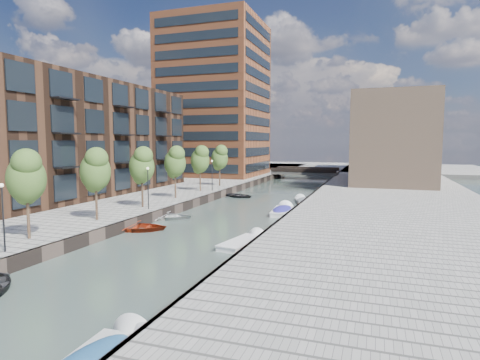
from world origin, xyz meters
The scene contains 27 objects.
water centered at (0.00, 40.00, 0.00)m, with size 300.00×300.00×0.00m, color #38473F.
quay_left centered at (-36.00, 40.00, 0.50)m, with size 60.00×140.00×1.00m, color gray.
quay_right centered at (16.00, 40.00, 0.50)m, with size 20.00×140.00×1.00m, color gray.
quay_wall_left centered at (-6.10, 40.00, 0.50)m, with size 0.25×140.00×1.00m, color #332823.
quay_wall_right centered at (6.10, 40.00, 0.50)m, with size 0.25×140.00×1.00m, color #332823.
far_closure centered at (0.00, 100.00, 0.50)m, with size 80.00×40.00×1.00m, color gray.
apartment_block centered at (-20.00, 30.00, 8.00)m, with size 8.00×38.00×14.00m, color black.
tower centered at (-17.00, 65.00, 16.00)m, with size 18.00×18.00×30.00m, color brown.
tan_block_near centered at (16.00, 62.00, 8.00)m, with size 12.00×25.00×14.00m, color #917158.
tan_block_far centered at (16.00, 88.00, 9.00)m, with size 12.00×20.00×16.00m, color #917158.
bridge centered at (0.00, 72.00, 1.39)m, with size 13.00×6.00×1.30m.
tree_1 centered at (-8.50, 11.00, 5.31)m, with size 2.50×2.50×5.95m.
tree_2 centered at (-8.50, 18.00, 5.31)m, with size 2.50×2.50×5.95m.
tree_3 centered at (-8.50, 25.00, 5.31)m, with size 2.50×2.50×5.95m.
tree_4 centered at (-8.50, 32.00, 5.31)m, with size 2.50×2.50×5.95m.
tree_5 centered at (-8.50, 39.00, 5.31)m, with size 2.50×2.50×5.95m.
tree_6 centered at (-8.50, 46.00, 5.31)m, with size 2.50×2.50×5.95m.
lamp_0 centered at (-7.20, 8.00, 3.51)m, with size 0.24×0.24×4.12m.
lamp_1 centered at (-7.20, 24.00, 3.51)m, with size 0.24×0.24×4.12m.
lamp_2 centered at (-7.20, 40.00, 3.51)m, with size 0.24×0.24×4.12m.
sloop_2 centered at (-5.40, 19.41, 0.00)m, with size 3.53×4.95×1.03m, color maroon.
sloop_3 centered at (-5.40, 24.79, 0.00)m, with size 3.27×4.57×0.95m, color silver.
sloop_4 centered at (-4.04, 41.84, 0.00)m, with size 3.06×4.29×0.89m, color black.
motorboat_2 centered at (4.73, 18.05, 0.09)m, with size 2.53×5.01×1.60m.
motorboat_3 centered at (4.43, 31.73, 0.22)m, with size 2.40×5.65×1.83m.
motorboat_4 centered at (5.13, 39.78, 0.18)m, with size 2.90×4.75×1.50m.
car centered at (9.91, 64.15, 1.62)m, with size 1.47×3.66×1.25m, color silver.
Camera 1 is at (13.77, -9.71, 7.56)m, focal length 30.00 mm.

